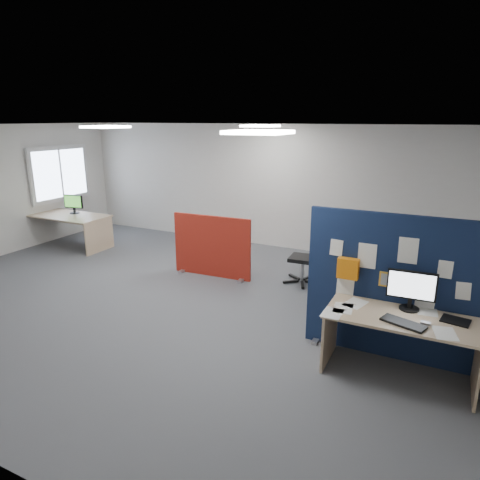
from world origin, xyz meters
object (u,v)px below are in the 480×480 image
at_px(navy_divider, 397,289).
at_px(main_desk, 401,330).
at_px(office_chair, 309,252).
at_px(monitor_second, 74,203).
at_px(red_divider, 212,247).
at_px(monitor_main, 411,289).
at_px(second_desk, 71,222).

distance_m(navy_divider, main_desk, 0.51).
bearing_deg(office_chair, monitor_second, 176.09).
relative_size(navy_divider, monitor_second, 4.61).
bearing_deg(red_divider, office_chair, 10.64).
xyz_separation_m(monitor_second, office_chair, (5.52, -0.02, -0.39)).
height_order(navy_divider, red_divider, navy_divider).
distance_m(red_divider, office_chair, 1.75).
bearing_deg(navy_divider, monitor_main, -44.24).
xyz_separation_m(navy_divider, monitor_main, (0.16, -0.16, 0.09)).
bearing_deg(red_divider, main_desk, -30.71).
bearing_deg(navy_divider, office_chair, 131.02).
distance_m(navy_divider, monitor_second, 7.41).
xyz_separation_m(navy_divider, monitor_second, (-7.16, 1.90, 0.07)).
distance_m(second_desk, monitor_second, 0.43).
xyz_separation_m(main_desk, second_desk, (-7.26, 2.11, 0.01)).
xyz_separation_m(main_desk, monitor_second, (-7.28, 2.26, 0.41)).
relative_size(navy_divider, office_chair, 2.12).
distance_m(monitor_main, red_divider, 3.89).
xyz_separation_m(second_desk, monitor_second, (-0.02, 0.15, 0.40)).
bearing_deg(second_desk, monitor_second, 96.63).
bearing_deg(monitor_second, second_desk, -92.28).
distance_m(main_desk, red_divider, 3.91).
xyz_separation_m(main_desk, red_divider, (-3.45, 1.84, 0.00)).
bearing_deg(main_desk, navy_divider, 107.97).
relative_size(main_desk, red_divider, 1.06).
relative_size(main_desk, monitor_main, 3.06).
height_order(main_desk, office_chair, office_chair).
distance_m(navy_divider, office_chair, 2.51).
bearing_deg(main_desk, red_divider, 152.02).
height_order(navy_divider, second_desk, navy_divider).
distance_m(red_divider, monitor_second, 3.87).
bearing_deg(monitor_main, second_desk, 162.87).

